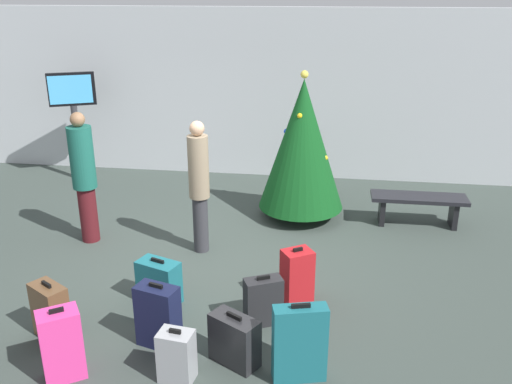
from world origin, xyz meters
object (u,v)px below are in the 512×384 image
object	(u,v)px
suitcase_4	(263,301)
holiday_tree	(302,145)
suitcase_0	(51,311)
suitcase_5	(300,343)
suitcase_2	(177,356)
suitcase_3	(158,316)
flight_info_kiosk	(74,107)
suitcase_7	(235,340)
traveller_0	(84,175)
traveller_1	(199,183)
suitcase_1	(159,282)
waiting_bench	(418,203)
suitcase_6	(297,276)
suitcase_8	(61,345)

from	to	relation	value
suitcase_4	holiday_tree	bearing A→B (deg)	85.99
suitcase_0	suitcase_5	distance (m)	2.67
suitcase_2	suitcase_3	xyz separation A→B (m)	(-0.33, 0.50, 0.08)
flight_info_kiosk	suitcase_4	distance (m)	6.03
flight_info_kiosk	suitcase_4	size ratio (longest dim) A/B	3.46
flight_info_kiosk	suitcase_7	size ratio (longest dim) A/B	3.68
holiday_tree	suitcase_7	xyz separation A→B (m)	(-0.41, -3.77, -0.95)
traveller_0	traveller_1	xyz separation A→B (m)	(1.69, -0.10, -0.01)
suitcase_1	suitcase_3	world-z (taller)	suitcase_3
waiting_bench	suitcase_5	bearing A→B (deg)	-112.43
suitcase_4	suitcase_5	size ratio (longest dim) A/B	0.72
suitcase_3	suitcase_1	bearing A→B (deg)	107.12
flight_info_kiosk	suitcase_2	world-z (taller)	flight_info_kiosk
suitcase_0	suitcase_5	world-z (taller)	suitcase_5
traveller_1	waiting_bench	bearing A→B (deg)	23.13
holiday_tree	traveller_1	world-z (taller)	holiday_tree
traveller_0	suitcase_6	bearing A→B (deg)	-21.87
suitcase_4	suitcase_5	xyz separation A→B (m)	(0.45, -0.86, 0.12)
waiting_bench	suitcase_4	world-z (taller)	suitcase_4
suitcase_0	suitcase_3	size ratio (longest dim) A/B	0.91
holiday_tree	flight_info_kiosk	size ratio (longest dim) A/B	1.15
waiting_bench	suitcase_5	distance (m)	4.17
suitcase_0	suitcase_3	xyz separation A→B (m)	(1.17, 0.03, 0.03)
suitcase_3	suitcase_4	xyz separation A→B (m)	(1.03, 0.53, -0.06)
traveller_1	suitcase_0	size ratio (longest dim) A/B	2.86
suitcase_2	suitcase_3	world-z (taller)	suitcase_3
suitcase_4	suitcase_6	size ratio (longest dim) A/B	0.84
suitcase_5	suitcase_8	world-z (taller)	suitcase_5
waiting_bench	suitcase_0	size ratio (longest dim) A/B	2.22
flight_info_kiosk	suitcase_8	bearing A→B (deg)	-66.91
suitcase_8	suitcase_6	bearing A→B (deg)	37.98
suitcase_3	suitcase_7	xyz separation A→B (m)	(0.83, -0.18, -0.08)
suitcase_6	flight_info_kiosk	bearing A→B (deg)	139.47
suitcase_1	suitcase_3	distance (m)	0.84
suitcase_6	suitcase_0	bearing A→B (deg)	-157.28
suitcase_7	suitcase_4	bearing A→B (deg)	74.76
flight_info_kiosk	holiday_tree	bearing A→B (deg)	-15.86
traveller_1	suitcase_2	xyz separation A→B (m)	(0.40, -2.69, -0.75)
waiting_bench	suitcase_5	xyz separation A→B (m)	(-1.59, -3.86, 0.03)
flight_info_kiosk	traveller_0	bearing A→B (deg)	-62.78
holiday_tree	traveller_0	world-z (taller)	holiday_tree
waiting_bench	suitcase_1	bearing A→B (deg)	-140.57
traveller_0	suitcase_6	distance (m)	3.44
suitcase_7	suitcase_0	bearing A→B (deg)	175.66
traveller_0	suitcase_1	world-z (taller)	traveller_0
suitcase_7	suitcase_8	world-z (taller)	suitcase_8
suitcase_8	suitcase_1	bearing A→B (deg)	70.51
traveller_1	suitcase_7	world-z (taller)	traveller_1
suitcase_2	suitcase_0	bearing A→B (deg)	162.50
suitcase_5	suitcase_6	world-z (taller)	suitcase_5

